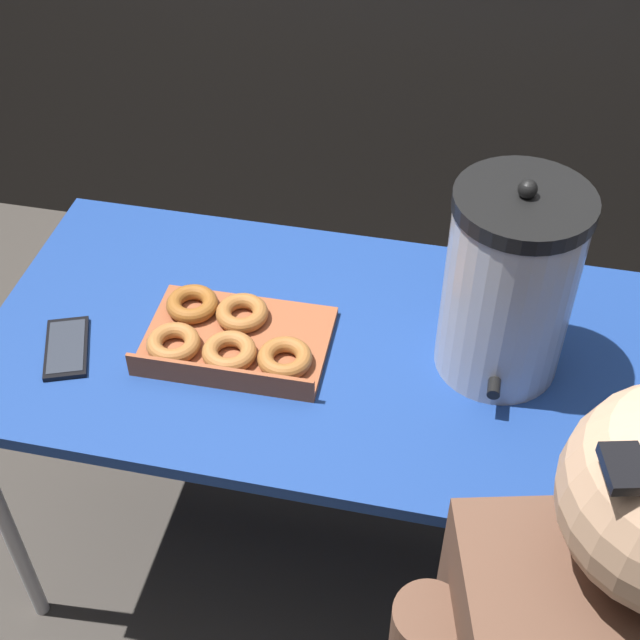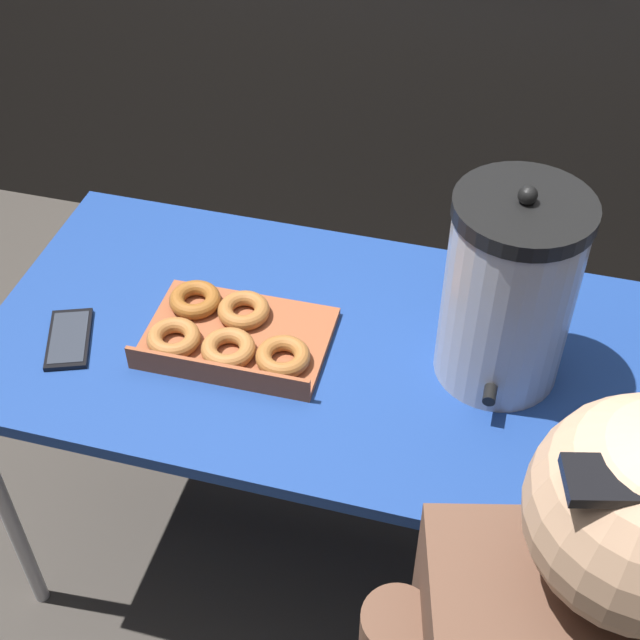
% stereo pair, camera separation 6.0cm
% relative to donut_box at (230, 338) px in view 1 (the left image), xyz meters
% --- Properties ---
extents(ground_plane, '(12.00, 12.00, 0.00)m').
position_rel_donut_box_xyz_m(ground_plane, '(0.23, 0.04, -0.72)').
color(ground_plane, '#3D3833').
extents(folding_table, '(1.40, 0.67, 0.70)m').
position_rel_donut_box_xyz_m(folding_table, '(0.23, 0.04, -0.07)').
color(folding_table, navy).
rests_on(folding_table, ground).
extents(donut_box, '(0.35, 0.24, 0.05)m').
position_rel_donut_box_xyz_m(donut_box, '(0.00, 0.00, 0.00)').
color(donut_box, brown).
rests_on(donut_box, folding_table).
extents(coffee_urn, '(0.23, 0.26, 0.40)m').
position_rel_donut_box_xyz_m(coffee_urn, '(0.49, 0.07, 0.16)').
color(coffee_urn, '#B7B7BC').
rests_on(coffee_urn, folding_table).
extents(cell_phone, '(0.13, 0.17, 0.01)m').
position_rel_donut_box_xyz_m(cell_phone, '(-0.30, -0.07, -0.02)').
color(cell_phone, black).
rests_on(cell_phone, folding_table).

